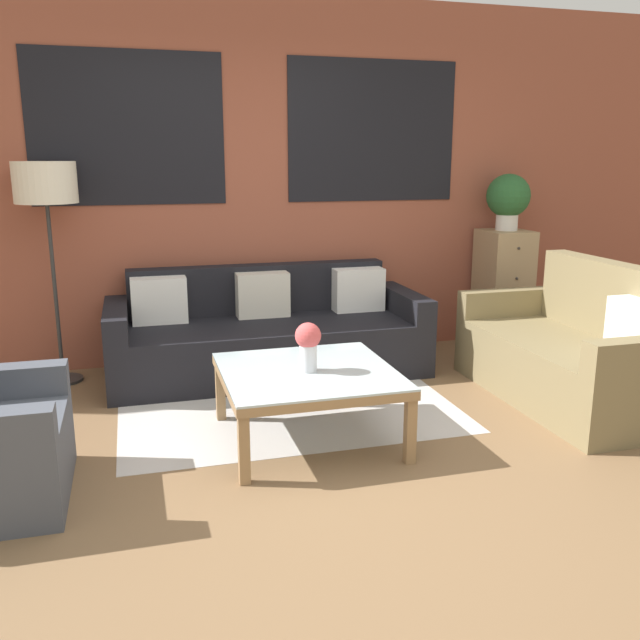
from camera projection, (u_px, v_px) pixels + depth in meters
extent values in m
plane|color=brown|center=(351.00, 487.00, 3.36)|extent=(16.00, 16.00, 0.00)
cube|color=brown|center=(256.00, 183.00, 5.32)|extent=(8.40, 0.08, 2.80)
cube|color=black|center=(127.00, 129.00, 4.93)|extent=(1.40, 0.01, 1.10)
cube|color=black|center=(373.00, 131.00, 5.43)|extent=(1.40, 0.01, 1.10)
cube|color=#BCB7B2|center=(286.00, 404.00, 4.48)|extent=(2.14, 1.58, 0.00)
cube|color=black|center=(271.00, 351.00, 5.01)|extent=(2.01, 0.72, 0.40)
cube|color=black|center=(259.00, 313.00, 5.37)|extent=(2.01, 0.16, 0.78)
cube|color=black|center=(118.00, 347.00, 4.78)|extent=(0.16, 0.88, 0.58)
cube|color=black|center=(403.00, 327.00, 5.35)|extent=(0.16, 0.88, 0.58)
cube|color=white|center=(159.00, 300.00, 4.98)|extent=(0.40, 0.16, 0.34)
cube|color=beige|center=(263.00, 295.00, 5.18)|extent=(0.40, 0.16, 0.34)
cube|color=white|center=(358.00, 290.00, 5.39)|extent=(0.40, 0.16, 0.34)
cube|color=olive|center=(554.00, 371.00, 4.51)|extent=(0.64, 1.33, 0.42)
cube|color=olive|center=(609.00, 330.00, 4.56)|extent=(0.16, 1.33, 0.92)
cube|color=olive|center=(507.00, 329.00, 5.20)|extent=(0.80, 0.14, 0.62)
cube|color=white|center=(638.00, 329.00, 4.07)|extent=(0.16, 0.40, 0.34)
cube|color=silver|center=(308.00, 371.00, 3.84)|extent=(0.97, 0.97, 0.01)
cube|color=#99754C|center=(331.00, 403.00, 3.42)|extent=(0.97, 0.05, 0.05)
cube|color=#99754C|center=(290.00, 354.00, 4.27)|extent=(0.97, 0.05, 0.05)
cube|color=#99754C|center=(227.00, 383.00, 3.72)|extent=(0.05, 0.97, 0.05)
cube|color=#99754C|center=(383.00, 369.00, 3.96)|extent=(0.05, 0.97, 0.05)
cube|color=#99754C|center=(244.00, 445.00, 3.35)|extent=(0.05, 0.05, 0.41)
cube|color=#99754C|center=(410.00, 427.00, 3.59)|extent=(0.06, 0.05, 0.41)
cube|color=#99754C|center=(220.00, 388.00, 4.19)|extent=(0.05, 0.06, 0.41)
cube|color=#99754C|center=(357.00, 376.00, 4.42)|extent=(0.06, 0.06, 0.41)
cylinder|color=#2D2D2D|center=(63.00, 380.00, 4.96)|extent=(0.28, 0.28, 0.02)
cylinder|color=#2D2D2D|center=(55.00, 293.00, 4.81)|extent=(0.03, 0.03, 1.27)
cylinder|color=beige|center=(45.00, 182.00, 4.62)|extent=(0.42, 0.42, 0.28)
cube|color=tan|center=(502.00, 289.00, 5.80)|extent=(0.38, 0.42, 1.00)
sphere|color=#38332D|center=(519.00, 248.00, 5.51)|extent=(0.02, 0.02, 0.02)
sphere|color=#38332D|center=(517.00, 279.00, 5.57)|extent=(0.02, 0.02, 0.02)
sphere|color=#38332D|center=(515.00, 308.00, 5.63)|extent=(0.02, 0.02, 0.02)
sphere|color=#38332D|center=(513.00, 337.00, 5.69)|extent=(0.02, 0.02, 0.02)
cylinder|color=silver|center=(507.00, 222.00, 5.67)|extent=(0.18, 0.18, 0.13)
sphere|color=#285B2D|center=(508.00, 196.00, 5.61)|extent=(0.36, 0.36, 0.36)
cylinder|color=silver|center=(308.00, 358.00, 3.79)|extent=(0.10, 0.10, 0.16)
sphere|color=#CC4C4C|center=(308.00, 336.00, 3.76)|extent=(0.15, 0.15, 0.15)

